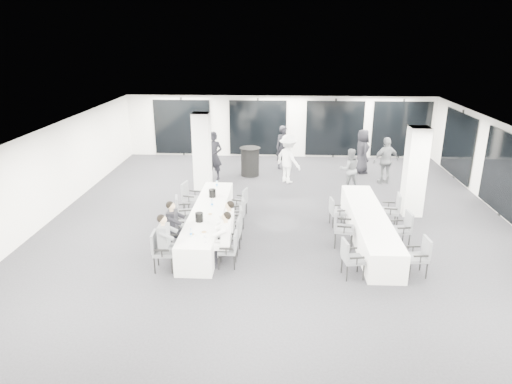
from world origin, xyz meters
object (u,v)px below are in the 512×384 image
Objects in this scene: chair_main_left_fourth at (182,210)px; standing_guest_h at (414,169)px; chair_main_left_mid at (176,221)px; standing_guest_a at (284,145)px; chair_main_left_near at (160,249)px; standing_guest_e at (362,148)px; chair_main_right_mid at (237,221)px; chair_side_right_near at (420,254)px; chair_side_left_far at (335,210)px; chair_main_right_far at (241,200)px; standing_guest_d at (386,158)px; chair_main_left_far at (189,196)px; chair_main_right_second at (234,233)px; standing_guest_g at (214,153)px; standing_guest_c at (288,156)px; chair_side_right_mid at (403,227)px; cocktail_table at (250,161)px; chair_side_left_near at (350,256)px; standing_guest_b at (350,166)px; chair_side_left_mid at (341,225)px; ice_bucket_near at (199,217)px; chair_side_right_far at (393,208)px; ice_bucket_far at (212,193)px; banquet_table_main at (208,222)px; chair_main_left_second at (169,234)px; chair_main_right_fourth at (239,211)px; banquet_table_side at (369,227)px; chair_main_right_near at (230,247)px.

standing_guest_h reaches higher than chair_main_left_fourth.
chair_main_left_mid is 0.45× the size of standing_guest_a.
chair_main_left_fourth is at bearing 177.08° from chair_main_left_near.
chair_main_right_mid is at bearing 136.26° from standing_guest_e.
standing_guest_h is (1.49, 6.10, 0.33)m from chair_side_right_near.
chair_side_right_near reaches higher than chair_side_left_far.
chair_main_right_far is 0.43× the size of standing_guest_d.
chair_main_left_near is 3.70m from chair_main_left_far.
chair_main_right_second is 0.47× the size of standing_guest_g.
standing_guest_h is (4.48, -0.93, -0.18)m from standing_guest_c.
chair_side_left_far is at bearing 98.76° from chair_main_left_mid.
chair_side_right_mid is (6.17, -0.09, 0.01)m from chair_main_left_mid.
cocktail_table is at bearing 150.35° from chair_main_left_fourth.
chair_main_right_mid is 0.42× the size of standing_guest_g.
chair_side_left_near is 0.54× the size of standing_guest_b.
chair_side_left_mid is 4.26× the size of ice_bucket_near.
cocktail_table is at bearing 4.35° from chair_main_right_second.
chair_main_left_fourth is at bearing -94.52° from chair_side_left_mid.
chair_main_right_second reaches higher than chair_side_right_near.
chair_side_right_near is at bearing 161.22° from standing_guest_c.
chair_side_right_far is 4.23× the size of ice_bucket_far.
chair_main_left_near is (-0.84, -2.10, 0.18)m from banquet_table_main.
chair_main_left_second is 2.43m from chair_main_right_fourth.
chair_main_right_far is at bearing 97.79° from chair_main_left_far.
chair_side_left_mid is at bearing 85.38° from chair_side_right_mid.
standing_guest_g is at bearing 4.59° from chair_main_right_mid.
ice_bucket_far is at bearing 93.55° from chair_side_right_far.
chair_side_left_near is (3.67, -2.23, 0.16)m from banquet_table_main.
standing_guest_c is (-1.32, 5.53, 0.46)m from chair_side_left_mid.
banquet_table_side is 4.94× the size of chair_main_left_far.
standing_guest_c reaches higher than ice_bucket_far.
chair_main_left_near is (-1.66, -7.89, -0.02)m from cocktail_table.
chair_main_left_fourth is 7.13m from standing_guest_a.
ice_bucket_near is at bearing 146.59° from chair_main_left_near.
chair_side_left_far is (0.01, 3.04, -0.05)m from chair_side_left_near.
standing_guest_a reaches higher than chair_main_right_near.
ice_bucket_far is at bearing -105.83° from chair_side_left_mid.
ice_bucket_near is at bearing -97.89° from cocktail_table.
chair_side_left_far is 3.30m from chair_side_right_near.
chair_main_right_mid is 2.86m from chair_side_left_mid.
chair_main_right_second is at bearing -68.56° from ice_bucket_far.
standing_guest_e reaches higher than chair_side_right_near.
standing_guest_g is 7.47m from standing_guest_h.
ice_bucket_far reaches higher than chair_main_right_near.
chair_main_right_near is (1.67, -3.45, -0.06)m from chair_main_left_far.
standing_guest_h is (3.15, 6.29, 0.34)m from chair_side_left_near.
banquet_table_side is at bearing -98.94° from chair_main_right_far.
chair_side_right_near is 0.46× the size of standing_guest_a.
chair_main_left_second is 1.08× the size of chair_main_right_mid.
chair_main_right_mid reaches higher than banquet_table_side.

